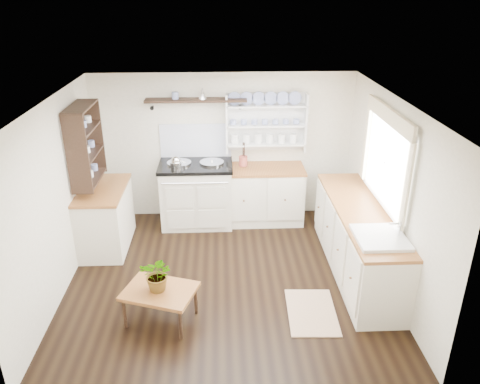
# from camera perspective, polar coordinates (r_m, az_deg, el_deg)

# --- Properties ---
(floor) EXTENTS (4.00, 3.80, 0.01)m
(floor) POSITION_cam_1_polar(r_m,az_deg,el_deg) (6.17, -1.64, -10.36)
(floor) COLOR black
(floor) RESTS_ON ground
(wall_back) EXTENTS (4.00, 0.02, 2.30)m
(wall_back) POSITION_cam_1_polar(r_m,az_deg,el_deg) (7.37, -2.01, 5.55)
(wall_back) COLOR beige
(wall_back) RESTS_ON ground
(wall_right) EXTENTS (0.02, 3.80, 2.30)m
(wall_right) POSITION_cam_1_polar(r_m,az_deg,el_deg) (5.96, 17.81, -0.23)
(wall_right) COLOR beige
(wall_right) RESTS_ON ground
(wall_left) EXTENTS (0.02, 3.80, 2.30)m
(wall_left) POSITION_cam_1_polar(r_m,az_deg,el_deg) (5.93, -21.48, -0.92)
(wall_left) COLOR beige
(wall_left) RESTS_ON ground
(ceiling) EXTENTS (4.00, 3.80, 0.01)m
(ceiling) POSITION_cam_1_polar(r_m,az_deg,el_deg) (5.23, -1.94, 10.93)
(ceiling) COLOR white
(ceiling) RESTS_ON wall_back
(window) EXTENTS (0.08, 1.55, 1.22)m
(window) POSITION_cam_1_polar(r_m,az_deg,el_deg) (5.93, 17.38, 4.02)
(window) COLOR white
(window) RESTS_ON wall_right
(aga_cooker) EXTENTS (1.11, 0.77, 1.03)m
(aga_cooker) POSITION_cam_1_polar(r_m,az_deg,el_deg) (7.31, -5.30, -0.14)
(aga_cooker) COLOR beige
(aga_cooker) RESTS_ON floor
(back_cabinets) EXTENTS (1.27, 0.63, 0.90)m
(back_cabinets) POSITION_cam_1_polar(r_m,az_deg,el_deg) (7.37, 2.77, -0.22)
(back_cabinets) COLOR beige
(back_cabinets) RESTS_ON floor
(right_cabinets) EXTENTS (0.62, 2.43, 0.90)m
(right_cabinets) POSITION_cam_1_polar(r_m,az_deg,el_deg) (6.26, 14.13, -5.67)
(right_cabinets) COLOR beige
(right_cabinets) RESTS_ON floor
(belfast_sink) EXTENTS (0.55, 0.60, 0.45)m
(belfast_sink) POSITION_cam_1_polar(r_m,az_deg,el_deg) (5.48, 16.59, -6.42)
(belfast_sink) COLOR white
(belfast_sink) RESTS_ON right_cabinets
(left_cabinets) EXTENTS (0.62, 1.13, 0.90)m
(left_cabinets) POSITION_cam_1_polar(r_m,az_deg,el_deg) (6.91, -16.08, -2.94)
(left_cabinets) COLOR beige
(left_cabinets) RESTS_ON floor
(plate_rack) EXTENTS (1.20, 0.22, 0.90)m
(plate_rack) POSITION_cam_1_polar(r_m,az_deg,el_deg) (7.25, 3.15, 8.57)
(plate_rack) COLOR white
(plate_rack) RESTS_ON wall_back
(high_shelf) EXTENTS (1.50, 0.29, 0.16)m
(high_shelf) POSITION_cam_1_polar(r_m,az_deg,el_deg) (7.06, -5.39, 11.02)
(high_shelf) COLOR black
(high_shelf) RESTS_ON wall_back
(left_shelving) EXTENTS (0.28, 0.80, 1.05)m
(left_shelving) POSITION_cam_1_polar(r_m,az_deg,el_deg) (6.55, -18.36, 5.60)
(left_shelving) COLOR black
(left_shelving) RESTS_ON wall_left
(kettle) EXTENTS (0.18, 0.18, 0.22)m
(kettle) POSITION_cam_1_polar(r_m,az_deg,el_deg) (7.01, -7.79, 3.42)
(kettle) COLOR silver
(kettle) RESTS_ON aga_cooker
(utensil_crock) EXTENTS (0.13, 0.13, 0.15)m
(utensil_crock) POSITION_cam_1_polar(r_m,az_deg,el_deg) (7.23, 0.39, 3.81)
(utensil_crock) COLOR #A8493D
(utensil_crock) RESTS_ON back_cabinets
(center_table) EXTENTS (0.90, 0.76, 0.41)m
(center_table) POSITION_cam_1_polar(r_m,az_deg,el_deg) (5.34, -9.75, -12.06)
(center_table) COLOR brown
(center_table) RESTS_ON floor
(potted_plant) EXTENTS (0.45, 0.43, 0.40)m
(potted_plant) POSITION_cam_1_polar(r_m,az_deg,el_deg) (5.20, -9.94, -9.86)
(potted_plant) COLOR #3F7233
(potted_plant) RESTS_ON center_table
(floor_rug) EXTENTS (0.59, 0.87, 0.02)m
(floor_rug) POSITION_cam_1_polar(r_m,az_deg,el_deg) (5.65, 8.72, -14.26)
(floor_rug) COLOR #997559
(floor_rug) RESTS_ON floor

